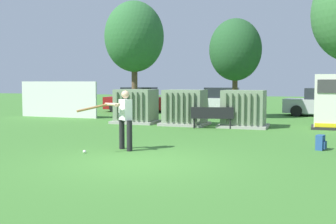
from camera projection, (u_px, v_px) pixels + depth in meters
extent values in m
plane|color=#3D752D|center=(137.00, 163.00, 10.27)|extent=(96.00, 96.00, 0.00)
cube|color=silver|center=(58.00, 99.00, 23.22)|extent=(4.80, 0.12, 2.00)
cube|color=#9E9B93|center=(136.00, 122.00, 20.05)|extent=(2.10, 1.70, 0.12)
cube|color=gray|center=(136.00, 105.00, 19.99)|extent=(1.80, 1.40, 1.50)
cube|color=#63755B|center=(117.00, 106.00, 19.49)|extent=(0.06, 0.12, 1.27)
cube|color=#63755B|center=(122.00, 106.00, 19.41)|extent=(0.06, 0.12, 1.27)
cube|color=#63755B|center=(127.00, 106.00, 19.32)|extent=(0.06, 0.12, 1.27)
cube|color=#63755B|center=(132.00, 106.00, 19.24)|extent=(0.06, 0.12, 1.27)
cube|color=#63755B|center=(137.00, 106.00, 19.15)|extent=(0.06, 0.12, 1.27)
cube|color=#63755B|center=(142.00, 106.00, 19.07)|extent=(0.06, 0.12, 1.27)
cube|color=#9E9B93|center=(185.00, 124.00, 19.10)|extent=(2.10, 1.70, 0.12)
cube|color=gray|center=(185.00, 106.00, 19.04)|extent=(1.80, 1.40, 1.50)
cube|color=#63755B|center=(166.00, 107.00, 18.54)|extent=(0.06, 0.12, 1.27)
cube|color=#63755B|center=(172.00, 107.00, 18.46)|extent=(0.06, 0.12, 1.27)
cube|color=#63755B|center=(177.00, 107.00, 18.37)|extent=(0.06, 0.12, 1.27)
cube|color=#63755B|center=(183.00, 107.00, 18.29)|extent=(0.06, 0.12, 1.27)
cube|color=#63755B|center=(188.00, 107.00, 18.20)|extent=(0.06, 0.12, 1.27)
cube|color=#63755B|center=(194.00, 107.00, 18.12)|extent=(0.06, 0.12, 1.27)
cube|color=#9E9B93|center=(243.00, 126.00, 18.23)|extent=(2.10, 1.70, 0.12)
cube|color=gray|center=(244.00, 107.00, 18.17)|extent=(1.80, 1.40, 1.50)
cube|color=#63755B|center=(226.00, 108.00, 17.67)|extent=(0.06, 0.12, 1.27)
cube|color=#63755B|center=(232.00, 108.00, 17.59)|extent=(0.06, 0.12, 1.27)
cube|color=#63755B|center=(238.00, 108.00, 17.50)|extent=(0.06, 0.12, 1.27)
cube|color=#63755B|center=(244.00, 108.00, 17.42)|extent=(0.06, 0.12, 1.27)
cube|color=#63755B|center=(250.00, 109.00, 17.33)|extent=(0.06, 0.12, 1.27)
cube|color=#63755B|center=(256.00, 109.00, 17.25)|extent=(0.06, 0.12, 1.27)
cube|color=#262626|center=(331.00, 128.00, 17.60)|extent=(1.60, 1.40, 0.10)
cube|color=silver|center=(332.00, 100.00, 17.52)|extent=(1.40, 1.20, 2.20)
cube|color=#383838|center=(333.00, 86.00, 16.89)|extent=(1.19, 0.04, 0.55)
cube|color=yellow|center=(332.00, 126.00, 17.01)|extent=(1.33, 0.04, 0.16)
cube|color=black|center=(212.00, 118.00, 17.77)|extent=(1.84, 0.82, 0.05)
cube|color=black|center=(212.00, 112.00, 17.57)|extent=(1.76, 0.47, 0.44)
cylinder|color=black|center=(194.00, 123.00, 18.00)|extent=(0.06, 0.06, 0.42)
cylinder|color=black|center=(230.00, 123.00, 17.85)|extent=(0.06, 0.06, 0.42)
cylinder|color=black|center=(194.00, 123.00, 17.72)|extent=(0.06, 0.06, 0.42)
cylinder|color=black|center=(230.00, 124.00, 17.57)|extent=(0.06, 0.06, 0.42)
cylinder|color=black|center=(129.00, 136.00, 11.93)|extent=(0.16, 0.16, 0.88)
cylinder|color=black|center=(122.00, 134.00, 12.33)|extent=(0.16, 0.16, 0.88)
cube|color=white|center=(125.00, 110.00, 12.08)|extent=(0.46, 0.43, 0.60)
sphere|color=#DBAD89|center=(125.00, 94.00, 12.04)|extent=(0.23, 0.23, 0.23)
cylinder|color=#DBAD89|center=(115.00, 105.00, 11.79)|extent=(0.37, 0.50, 0.09)
cylinder|color=#DBAD89|center=(112.00, 104.00, 11.94)|extent=(0.54, 0.25, 0.09)
cylinder|color=#A5723F|center=(91.00, 108.00, 11.49)|extent=(0.56, 0.71, 0.21)
sphere|color=#A5723F|center=(105.00, 105.00, 11.72)|extent=(0.08, 0.08, 0.08)
sphere|color=white|center=(84.00, 152.00, 11.60)|extent=(0.09, 0.09, 0.09)
cube|color=#264C8C|center=(320.00, 142.00, 12.15)|extent=(0.28, 0.36, 0.44)
cube|color=navy|center=(325.00, 145.00, 12.08)|extent=(0.12, 0.23, 0.22)
cylinder|color=brown|center=(135.00, 91.00, 25.12)|extent=(0.36, 0.36, 2.89)
ellipsoid|color=#2D6633|center=(134.00, 37.00, 24.88)|extent=(3.55, 3.55, 4.22)
cylinder|color=brown|center=(235.00, 97.00, 22.61)|extent=(0.28, 0.28, 2.29)
ellipsoid|color=#235128|center=(235.00, 50.00, 22.42)|extent=(2.82, 2.82, 3.34)
cube|color=maroon|center=(137.00, 103.00, 27.57)|extent=(4.36, 2.13, 0.80)
cube|color=#262B33|center=(139.00, 92.00, 27.49)|extent=(2.25, 1.77, 0.64)
cylinder|color=black|center=(114.00, 107.00, 27.07)|extent=(0.66, 0.29, 0.64)
cylinder|color=black|center=(123.00, 106.00, 28.72)|extent=(0.66, 0.29, 0.64)
cylinder|color=black|center=(153.00, 108.00, 26.47)|extent=(0.66, 0.29, 0.64)
cylinder|color=black|center=(159.00, 106.00, 28.11)|extent=(0.66, 0.29, 0.64)
cube|color=silver|center=(220.00, 104.00, 26.24)|extent=(4.39, 2.25, 0.80)
cube|color=#262B33|center=(222.00, 93.00, 26.16)|extent=(2.29, 1.83, 0.64)
cylinder|color=black|center=(197.00, 109.00, 25.69)|extent=(0.66, 0.30, 0.64)
cylinder|color=black|center=(201.00, 107.00, 27.35)|extent=(0.66, 0.30, 0.64)
cylinder|color=black|center=(240.00, 109.00, 25.16)|extent=(0.66, 0.30, 0.64)
cylinder|color=black|center=(241.00, 108.00, 26.82)|extent=(0.66, 0.30, 0.64)
cube|color=#B2B2B7|center=(322.00, 106.00, 23.94)|extent=(4.37, 2.18, 0.80)
cube|color=#262B33|center=(325.00, 94.00, 23.82)|extent=(2.27, 1.79, 0.64)
cylinder|color=black|center=(296.00, 111.00, 23.78)|extent=(0.66, 0.29, 0.64)
cylinder|color=black|center=(301.00, 109.00, 25.30)|extent=(0.66, 0.29, 0.64)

